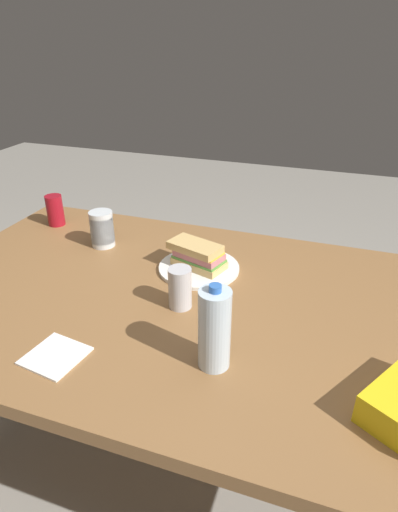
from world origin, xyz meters
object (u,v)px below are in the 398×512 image
(sandwich, at_px, (198,255))
(plastic_cup_stack, at_px, (102,229))
(water_bottle_tall, at_px, (214,329))
(paper_plate, at_px, (199,268))
(soda_can_silver, at_px, (180,288))
(dining_table, at_px, (195,322))
(soda_can_red, at_px, (55,210))

(sandwich, relative_size, plastic_cup_stack, 1.55)
(water_bottle_tall, xyz_separation_m, plastic_cup_stack, (0.57, -0.47, -0.04))
(paper_plate, distance_m, soda_can_silver, 0.22)
(paper_plate, distance_m, water_bottle_tall, 0.46)
(dining_table, distance_m, plastic_cup_stack, 0.51)
(dining_table, distance_m, sandwich, 0.22)
(dining_table, height_order, sandwich, sandwich)
(soda_can_red, bearing_deg, dining_table, 154.89)
(sandwich, xyz_separation_m, plastic_cup_stack, (0.38, -0.06, 0.01))
(sandwich, distance_m, soda_can_silver, 0.22)
(dining_table, xyz_separation_m, soda_can_red, (0.71, -0.33, 0.14))
(paper_plate, height_order, plastic_cup_stack, plastic_cup_stack)
(dining_table, bearing_deg, soda_can_red, -25.11)
(paper_plate, bearing_deg, soda_can_silver, 95.03)
(paper_plate, relative_size, sandwich, 1.31)
(dining_table, bearing_deg, plastic_cup_stack, -27.72)
(dining_table, relative_size, sandwich, 8.67)
(soda_can_red, height_order, water_bottle_tall, water_bottle_tall)
(paper_plate, distance_m, soda_can_red, 0.68)
(water_bottle_tall, bearing_deg, sandwich, -65.90)
(paper_plate, bearing_deg, water_bottle_tall, 113.59)
(water_bottle_tall, distance_m, soda_can_silver, 0.26)
(sandwich, height_order, plastic_cup_stack, plastic_cup_stack)
(plastic_cup_stack, distance_m, soda_can_silver, 0.49)
(dining_table, bearing_deg, water_bottle_tall, 119.09)
(paper_plate, relative_size, soda_can_silver, 2.17)
(plastic_cup_stack, bearing_deg, paper_plate, 172.01)
(dining_table, distance_m, soda_can_red, 0.80)
(soda_can_red, height_order, plastic_cup_stack, plastic_cup_stack)
(soda_can_silver, bearing_deg, plastic_cup_stack, -33.69)
(soda_can_red, bearing_deg, soda_can_silver, 151.16)
(sandwich, distance_m, soda_can_red, 0.68)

